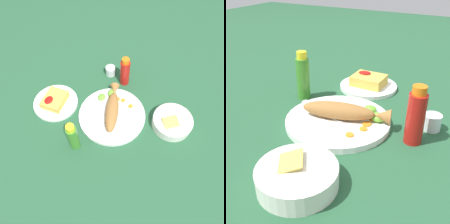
{
  "view_description": "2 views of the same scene",
  "coord_description": "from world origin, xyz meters",
  "views": [
    {
      "loc": [
        0.5,
        0.19,
        0.88
      ],
      "look_at": [
        0.0,
        0.0,
        0.04
      ],
      "focal_mm": 35.0,
      "sensor_mm": 36.0,
      "label": 1
    },
    {
      "loc": [
        -0.35,
        0.63,
        0.43
      ],
      "look_at": [
        0.0,
        0.0,
        0.04
      ],
      "focal_mm": 45.0,
      "sensor_mm": 36.0,
      "label": 2
    }
  ],
  "objects": [
    {
      "name": "ground_plane",
      "position": [
        0.0,
        0.0,
        0.0
      ],
      "size": [
        4.0,
        4.0,
        0.0
      ],
      "primitive_type": "plane",
      "color": "#235133"
    },
    {
      "name": "guacamole_bowl",
      "position": [
        -0.05,
        0.27,
        0.03
      ],
      "size": [
        0.18,
        0.18,
        0.06
      ],
      "color": "white",
      "rests_on": "ground_plane"
    },
    {
      "name": "hot_sauce_bottle_green",
      "position": [
        0.19,
        -0.1,
        0.08
      ],
      "size": [
        0.04,
        0.04,
        0.17
      ],
      "color": "#3D8428",
      "rests_on": "ground_plane"
    },
    {
      "name": "fried_fish",
      "position": [
        -0.02,
        -0.0,
        0.04
      ],
      "size": [
        0.26,
        0.12,
        0.05
      ],
      "rotation": [
        0.0,
        0.0,
        0.26
      ],
      "color": "#996633",
      "rests_on": "main_plate"
    },
    {
      "name": "fork_near",
      "position": [
        0.08,
        -0.02,
        0.02
      ],
      "size": [
        0.18,
        0.07,
        0.0
      ],
      "rotation": [
        0.0,
        0.0,
        5.95
      ],
      "color": "silver",
      "rests_on": "main_plate"
    },
    {
      "name": "fries_pile",
      "position": [
        0.03,
        -0.28,
        0.03
      ],
      "size": [
        0.12,
        0.1,
        0.04
      ],
      "color": "gold",
      "rests_on": "side_plate_fries"
    },
    {
      "name": "salt_cup",
      "position": [
        -0.25,
        -0.1,
        0.02
      ],
      "size": [
        0.05,
        0.05,
        0.05
      ],
      "color": "silver",
      "rests_on": "ground_plane"
    },
    {
      "name": "carrot_slice_extra",
      "position": [
        -0.09,
        -0.04,
        0.02
      ],
      "size": [
        0.02,
        0.02,
        0.0
      ],
      "primitive_type": "cylinder",
      "color": "orange",
      "rests_on": "main_plate"
    },
    {
      "name": "carrot_slice_far",
      "position": [
        -0.09,
        -0.01,
        0.02
      ],
      "size": [
        0.03,
        0.03,
        0.0
      ],
      "primitive_type": "cylinder",
      "color": "orange",
      "rests_on": "main_plate"
    },
    {
      "name": "lime_wedge_main",
      "position": [
        -0.11,
        -0.04,
        0.03
      ],
      "size": [
        0.05,
        0.04,
        0.02
      ],
      "primitive_type": "ellipsoid",
      "color": "#6BB233",
      "rests_on": "main_plate"
    },
    {
      "name": "hot_sauce_bottle_red",
      "position": [
        -0.22,
        -0.01,
        0.08
      ],
      "size": [
        0.05,
        0.05,
        0.16
      ],
      "color": "#B21914",
      "rests_on": "ground_plane"
    },
    {
      "name": "carrot_slice_near",
      "position": [
        -0.07,
        0.07,
        0.02
      ],
      "size": [
        0.02,
        0.02,
        0.0
      ],
      "primitive_type": "cylinder",
      "color": "orange",
      "rests_on": "main_plate"
    },
    {
      "name": "main_plate",
      "position": [
        0.0,
        0.0,
        0.01
      ],
      "size": [
        0.31,
        0.31,
        0.02
      ],
      "primitive_type": "cylinder",
      "color": "white",
      "rests_on": "ground_plane"
    },
    {
      "name": "fork_far",
      "position": [
        0.06,
        -0.06,
        0.02
      ],
      "size": [
        0.19,
        0.02,
        0.0
      ],
      "rotation": [
        0.0,
        0.0,
        6.29
      ],
      "color": "silver",
      "rests_on": "main_plate"
    },
    {
      "name": "side_plate_fries",
      "position": [
        0.03,
        -0.28,
        0.01
      ],
      "size": [
        0.21,
        0.21,
        0.01
      ],
      "primitive_type": "cylinder",
      "color": "white",
      "rests_on": "ground_plane"
    },
    {
      "name": "carrot_slice_mid",
      "position": [
        -0.09,
        0.02,
        0.02
      ],
      "size": [
        0.02,
        0.02,
        0.0
      ],
      "primitive_type": "cylinder",
      "color": "orange",
      "rests_on": "main_plate"
    },
    {
      "name": "lime_wedge_side",
      "position": [
        -0.07,
        -0.08,
        0.03
      ],
      "size": [
        0.04,
        0.03,
        0.02
      ],
      "primitive_type": "ellipsoid",
      "color": "#6BB233",
      "rests_on": "main_plate"
    }
  ]
}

